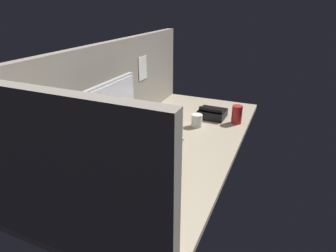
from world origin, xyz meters
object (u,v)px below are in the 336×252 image
at_px(monitor, 111,113).
at_px(mug_red_plastic, 237,114).
at_px(mug_ceramic_blue, 74,184).
at_px(mug_ceramic_white, 197,120).
at_px(desk_phone, 212,113).
at_px(mouse, 177,137).
at_px(keyboard, 155,160).

bearing_deg(monitor, mug_red_plastic, -40.28).
bearing_deg(monitor, mug_ceramic_blue, -170.73).
distance_m(monitor, mug_red_plastic, 0.89).
bearing_deg(mug_ceramic_blue, mug_ceramic_white, -16.01).
height_order(monitor, mug_red_plastic, monitor).
height_order(mug_red_plastic, mug_ceramic_white, mug_red_plastic).
xyz_separation_m(mug_red_plastic, desk_phone, (0.03, 0.18, -0.03)).
bearing_deg(mug_ceramic_blue, mug_red_plastic, -24.81).
height_order(mug_ceramic_blue, mug_red_plastic, mug_red_plastic).
bearing_deg(mug_red_plastic, mug_ceramic_white, 124.34).
xyz_separation_m(mouse, mug_red_plastic, (0.41, -0.28, 0.05)).
relative_size(mouse, desk_phone, 0.49).
relative_size(mouse, mug_red_plastic, 0.75).
bearing_deg(mug_ceramic_white, monitor, 146.90).
xyz_separation_m(mug_red_plastic, mug_ceramic_white, (-0.16, 0.24, -0.02)).
height_order(keyboard, desk_phone, desk_phone).
bearing_deg(desk_phone, mug_ceramic_blue, 164.16).
bearing_deg(monitor, keyboard, -96.09).
bearing_deg(mug_red_plastic, mug_ceramic_blue, 155.19).
bearing_deg(monitor, mouse, -47.72).
bearing_deg(monitor, mug_ceramic_white, -33.10).
bearing_deg(keyboard, mug_red_plastic, -24.26).
relative_size(mouse, mug_ceramic_white, 0.90).
relative_size(monitor, desk_phone, 2.43).
bearing_deg(mouse, monitor, 136.85).
bearing_deg(mug_ceramic_blue, mouse, -18.03).
height_order(mug_ceramic_blue, mug_ceramic_white, mug_ceramic_blue).
height_order(mug_ceramic_white, desk_phone, desk_phone).
xyz_separation_m(mug_ceramic_white, desk_phone, (0.20, -0.05, -0.01)).
relative_size(mug_ceramic_blue, desk_phone, 0.55).
xyz_separation_m(monitor, mug_red_plastic, (0.67, -0.57, -0.16)).
height_order(mug_red_plastic, desk_phone, mug_red_plastic).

